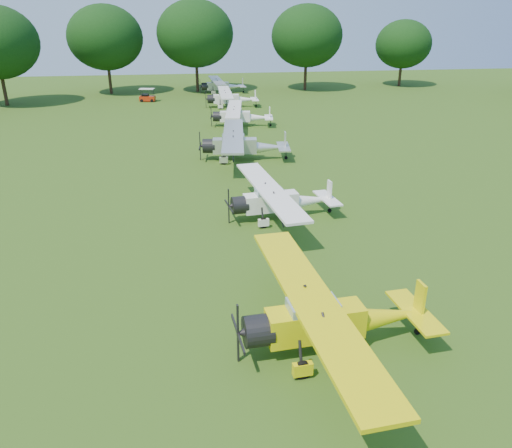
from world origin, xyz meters
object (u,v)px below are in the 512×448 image
(golf_cart, at_px, (147,97))
(aircraft_4, at_px, (242,143))
(aircraft_2, at_px, (330,316))
(aircraft_7, at_px, (221,85))
(aircraft_5, at_px, (240,115))
(aircraft_3, at_px, (279,199))
(aircraft_6, at_px, (230,97))

(golf_cart, bearing_deg, aircraft_4, -63.32)
(aircraft_2, distance_m, golf_cart, 55.77)
(aircraft_2, relative_size, aircraft_7, 1.08)
(aircraft_5, bearing_deg, golf_cart, 129.14)
(aircraft_3, xyz_separation_m, aircraft_5, (0.73, 25.41, -0.00))
(golf_cart, bearing_deg, aircraft_6, -19.22)
(aircraft_6, distance_m, aircraft_7, 11.67)
(aircraft_4, distance_m, golf_cart, 31.31)
(aircraft_3, height_order, aircraft_4, aircraft_4)
(aircraft_7, relative_size, golf_cart, 4.95)
(aircraft_3, xyz_separation_m, aircraft_4, (-0.63, 12.69, 0.15))
(aircraft_6, bearing_deg, aircraft_5, -88.63)
(aircraft_3, height_order, aircraft_6, aircraft_6)
(aircraft_3, distance_m, aircraft_7, 48.45)
(aircraft_2, bearing_deg, aircraft_4, 85.66)
(aircraft_5, distance_m, aircraft_6, 11.36)
(aircraft_2, bearing_deg, golf_cart, 94.94)
(aircraft_6, bearing_deg, aircraft_7, 92.75)
(aircraft_2, relative_size, aircraft_5, 1.11)
(aircraft_2, height_order, aircraft_7, aircraft_2)
(aircraft_2, xyz_separation_m, aircraft_7, (1.28, 60.81, -0.10))
(aircraft_4, height_order, golf_cart, aircraft_4)
(aircraft_5, xyz_separation_m, golf_cart, (-10.44, 17.23, -0.63))
(aircraft_4, bearing_deg, aircraft_2, -83.28)
(aircraft_4, relative_size, golf_cart, 5.46)
(aircraft_3, relative_size, aircraft_7, 0.98)
(aircraft_4, xyz_separation_m, golf_cart, (-9.07, 29.95, -0.79))
(aircraft_2, distance_m, aircraft_6, 49.16)
(aircraft_3, relative_size, aircraft_6, 0.99)
(aircraft_7, bearing_deg, aircraft_6, -91.84)
(aircraft_6, bearing_deg, aircraft_3, -89.32)
(aircraft_2, height_order, aircraft_3, aircraft_2)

